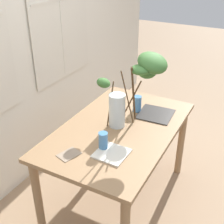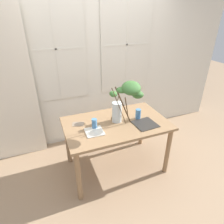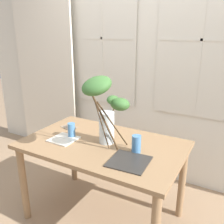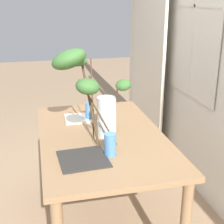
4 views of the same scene
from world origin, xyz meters
TOP-DOWN VIEW (x-y plane):
  - curtain_sheer_side at (-1.40, 0.82)m, footprint 0.95×0.03m
  - dining_table at (0.00, 0.00)m, footprint 1.36×0.84m
  - vase_with_branches at (0.07, -0.08)m, footprint 0.42×0.56m
  - drinking_glass_blue_left at (-0.31, -0.03)m, footprint 0.07×0.07m
  - drinking_glass_blue_right at (0.32, -0.01)m, footprint 0.07×0.07m
  - plate_square_left at (-0.33, -0.11)m, footprint 0.22×0.22m
  - plate_square_right at (0.33, -0.18)m, footprint 0.30×0.30m
  - napkin_folded at (-0.48, 0.15)m, footprint 0.17×0.15m

SIDE VIEW (x-z plane):
  - dining_table at x=0.00m, z-range 0.28..1.04m
  - napkin_folded at x=-0.48m, z-range 0.76..0.77m
  - plate_square_right at x=0.33m, z-range 0.76..0.77m
  - plate_square_left at x=-0.33m, z-range 0.76..0.77m
  - drinking_glass_blue_left at x=-0.31m, z-range 0.76..0.89m
  - drinking_glass_blue_right at x=0.32m, z-range 0.76..0.90m
  - vase_with_branches at x=0.07m, z-range 0.78..1.44m
  - curtain_sheer_side at x=-1.40m, z-range 0.00..2.24m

